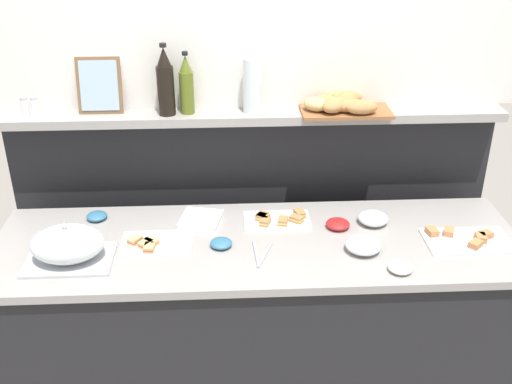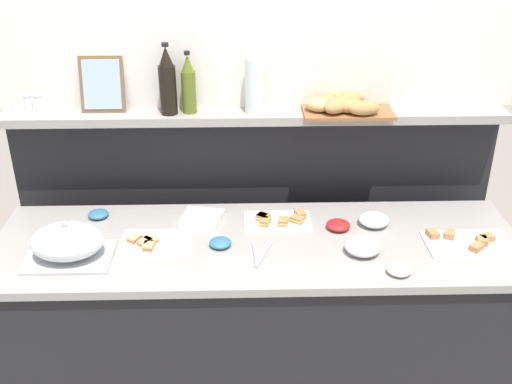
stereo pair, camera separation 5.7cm
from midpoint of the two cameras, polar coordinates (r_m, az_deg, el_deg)
ground_plane at (r=3.58m, az=0.33°, el=-12.22°), size 12.00×12.00×0.00m
buffet_counter at (r=2.82m, az=0.75°, el=-12.64°), size 2.20×0.67×0.93m
back_ledge_unit at (r=3.11m, az=0.41°, el=-3.20°), size 2.28×0.22×1.34m
sandwich_platter_front at (r=2.69m, az=2.64°, el=-2.59°), size 0.29×0.16×0.04m
sandwich_platter_rear at (r=2.69m, az=19.66°, el=-4.43°), size 0.35×0.20×0.04m
sandwich_platter_side at (r=2.56m, az=-8.94°, el=-4.61°), size 0.29×0.19×0.04m
serving_cloche at (r=2.51m, az=-16.53°, el=-4.54°), size 0.34×0.24×0.17m
glass_bowl_large at (r=2.71m, az=11.50°, el=-2.57°), size 0.13×0.13×0.05m
glass_bowl_medium at (r=2.51m, az=10.52°, el=-5.05°), size 0.15×0.15×0.06m
condiment_bowl_teal at (r=2.66m, az=8.27°, el=-3.07°), size 0.10×0.10×0.04m
condiment_bowl_dark at (r=2.52m, az=-2.70°, el=-4.75°), size 0.09×0.09×0.03m
condiment_bowl_cream at (r=2.42m, az=13.84°, el=-7.03°), size 0.10×0.10×0.03m
condiment_bowl_red at (r=2.80m, az=-13.92°, el=-2.02°), size 0.09×0.09×0.03m
serving_tongs at (r=2.46m, az=0.96°, el=-5.88°), size 0.08×0.19×0.01m
napkin_stack at (r=2.71m, az=-4.51°, el=-2.48°), size 0.20×0.20×0.02m
wine_bottle_dark at (r=2.73m, az=-7.65°, el=10.07°), size 0.08×0.08×0.32m
olive_oil_bottle at (r=2.74m, az=-5.70°, el=9.84°), size 0.06×0.06×0.28m
salt_shaker at (r=2.90m, az=-19.90°, el=7.64°), size 0.03×0.03×0.09m
pepper_shaker at (r=2.89m, az=-19.06°, el=7.68°), size 0.03×0.03×0.09m
bread_basket at (r=2.79m, az=8.72°, el=8.16°), size 0.41×0.29×0.08m
framed_picture at (r=2.83m, az=-13.58°, el=9.72°), size 0.20×0.06×0.25m
water_carafe at (r=2.73m, az=0.42°, el=9.88°), size 0.09×0.09×0.25m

